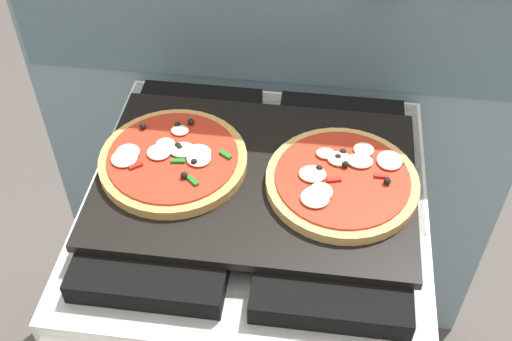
{
  "coord_description": "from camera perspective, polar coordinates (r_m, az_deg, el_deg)",
  "views": [
    {
      "loc": [
        0.1,
        -0.75,
        1.69
      ],
      "look_at": [
        0.0,
        0.0,
        0.93
      ],
      "focal_mm": 44.79,
      "sensor_mm": 36.0,
      "label": 1
    }
  ],
  "objects": [
    {
      "name": "stove",
      "position": [
        1.45,
        -0.01,
        -13.37
      ],
      "size": [
        0.6,
        0.64,
        0.9
      ],
      "color": "white",
      "rests_on": "ground_plane"
    },
    {
      "name": "pizza_right",
      "position": [
        1.07,
        7.67,
        -0.9
      ],
      "size": [
        0.25,
        0.25,
        0.03
      ],
      "color": "tan",
      "rests_on": "baking_tray"
    },
    {
      "name": "kitchen_backsplash",
      "position": [
        1.42,
        1.85,
        5.56
      ],
      "size": [
        1.1,
        0.09,
        1.55
      ],
      "color": "#7A939E",
      "rests_on": "ground_plane"
    },
    {
      "name": "pizza_left",
      "position": [
        1.1,
        -7.45,
        1.01
      ],
      "size": [
        0.25,
        0.25,
        0.03
      ],
      "color": "tan",
      "rests_on": "baking_tray"
    },
    {
      "name": "baking_tray",
      "position": [
        1.09,
        -0.0,
        -0.67
      ],
      "size": [
        0.54,
        0.38,
        0.02
      ],
      "primitive_type": "cube",
      "color": "black",
      "rests_on": "stove"
    }
  ]
}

